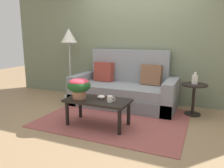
# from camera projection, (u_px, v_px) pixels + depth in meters

# --- Properties ---
(ground_plane) EXTENTS (14.00, 14.00, 0.00)m
(ground_plane) POSITION_uv_depth(u_px,v_px,m) (117.00, 117.00, 3.86)
(ground_plane) COLOR #997A56
(wall_back) EXTENTS (6.40, 0.12, 2.70)m
(wall_back) POSITION_uv_depth(u_px,v_px,m) (138.00, 38.00, 4.66)
(wall_back) COLOR slate
(wall_back) RESTS_ON ground
(area_rug) EXTENTS (2.38, 1.86, 0.01)m
(area_rug) POSITION_uv_depth(u_px,v_px,m) (115.00, 118.00, 3.78)
(area_rug) COLOR #994C47
(area_rug) RESTS_ON ground
(couch) EXTENTS (2.09, 0.91, 1.12)m
(couch) POSITION_uv_depth(u_px,v_px,m) (124.00, 89.00, 4.49)
(couch) COLOR slate
(couch) RESTS_ON ground
(coffee_table) EXTENTS (1.00, 0.51, 0.43)m
(coffee_table) POSITION_uv_depth(u_px,v_px,m) (98.00, 103.00, 3.41)
(coffee_table) COLOR black
(coffee_table) RESTS_ON ground
(side_table) EXTENTS (0.44, 0.44, 0.57)m
(side_table) POSITION_uv_depth(u_px,v_px,m) (194.00, 94.00, 3.88)
(side_table) COLOR black
(side_table) RESTS_ON ground
(floor_lamp) EXTENTS (0.36, 0.36, 1.57)m
(floor_lamp) POSITION_uv_depth(u_px,v_px,m) (69.00, 41.00, 4.94)
(floor_lamp) COLOR #B2B2B7
(floor_lamp) RESTS_ON ground
(potted_plant) EXTENTS (0.36, 0.36, 0.32)m
(potted_plant) POSITION_uv_depth(u_px,v_px,m) (79.00, 86.00, 3.40)
(potted_plant) COLOR #A36B4C
(potted_plant) RESTS_ON coffee_table
(coffee_mug) EXTENTS (0.13, 0.08, 0.09)m
(coffee_mug) POSITION_uv_depth(u_px,v_px,m) (110.00, 99.00, 3.25)
(coffee_mug) COLOR white
(coffee_mug) RESTS_ON coffee_table
(snack_bowl) EXTENTS (0.12, 0.12, 0.06)m
(snack_bowl) POSITION_uv_depth(u_px,v_px,m) (101.00, 97.00, 3.41)
(snack_bowl) COLOR silver
(snack_bowl) RESTS_ON coffee_table
(table_vase) EXTENTS (0.10, 0.10, 0.21)m
(table_vase) POSITION_uv_depth(u_px,v_px,m) (195.00, 79.00, 3.83)
(table_vase) COLOR silver
(table_vase) RESTS_ON side_table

